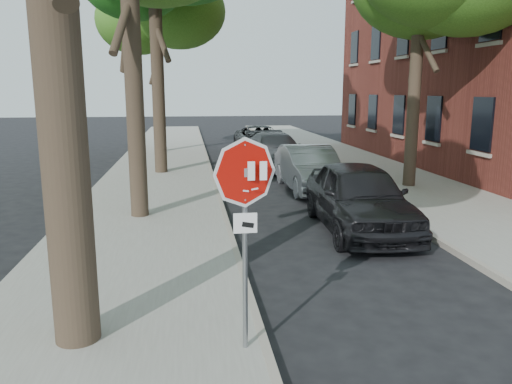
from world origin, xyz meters
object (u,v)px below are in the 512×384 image
at_px(tree_far, 156,10).
at_px(car_d, 260,139).
at_px(car_c, 275,151).
at_px(car_a, 359,197).
at_px(car_b, 309,168).
at_px(stop_sign, 245,204).

distance_m(tree_far, car_d, 8.34).
bearing_deg(car_c, tree_far, 127.37).
height_order(car_a, car_b, car_a).
relative_size(stop_sign, tree_far, 0.28).
bearing_deg(car_b, car_c, 91.72).
distance_m(car_c, car_d, 5.35).
xyz_separation_m(tree_far, car_b, (5.32, -10.92, -6.48)).
height_order(stop_sign, car_d, stop_sign).
bearing_deg(car_d, car_c, -92.33).
relative_size(car_a, car_c, 0.93).
height_order(car_a, car_c, car_a).
distance_m(tree_far, car_a, 17.86).
height_order(tree_far, car_d, tree_far).
relative_size(stop_sign, car_d, 0.52).
bearing_deg(car_d, tree_far, 173.15).
xyz_separation_m(stop_sign, car_d, (3.16, 20.62, -1.25)).
xyz_separation_m(tree_far, car_d, (5.18, -0.52, -6.51)).
xyz_separation_m(car_b, car_d, (-0.14, 10.40, -0.03)).
xyz_separation_m(stop_sign, tree_far, (-2.02, 21.14, 5.26)).
distance_m(tree_far, car_c, 10.11).
relative_size(stop_sign, car_c, 0.52).
bearing_deg(stop_sign, car_d, 81.28).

